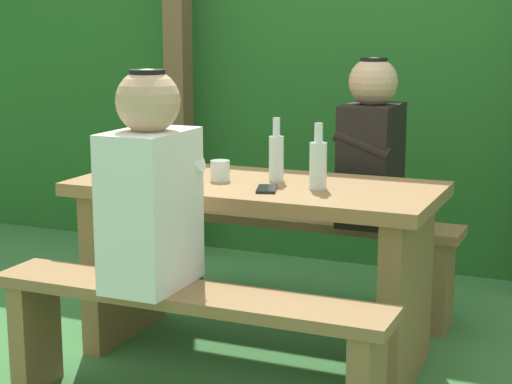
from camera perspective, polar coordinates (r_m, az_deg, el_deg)
ground_plane at (r=3.48m, az=0.00°, el=-10.85°), size 12.00×12.00×0.00m
hedge_backdrop at (r=4.95m, az=8.41°, el=8.88°), size 6.40×0.76×2.23m
pergola_post_left at (r=4.79m, az=-5.23°, el=8.63°), size 0.12×0.12×2.19m
picnic_table at (r=3.33m, az=0.00°, el=-3.12°), size 1.40×0.64×0.71m
bench_near at (r=2.87m, az=-4.66°, el=-8.94°), size 1.40×0.24×0.45m
bench_far at (r=3.90m, az=3.40°, el=-3.47°), size 1.40×0.24×0.45m
person_white_shirt at (r=2.81m, az=-7.06°, el=0.28°), size 0.25×0.35×0.72m
person_black_coat at (r=3.72m, az=7.71°, el=2.94°), size 0.25×0.35×0.72m
drinking_glass at (r=3.31m, az=-2.41°, el=1.44°), size 0.08×0.08×0.08m
bottle_left at (r=3.29m, az=1.37°, el=2.43°), size 0.06×0.06×0.25m
bottle_right at (r=3.14m, az=4.18°, el=1.95°), size 0.07×0.07×0.24m
cell_phone at (r=3.12m, az=0.73°, el=0.20°), size 0.11×0.15×0.01m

